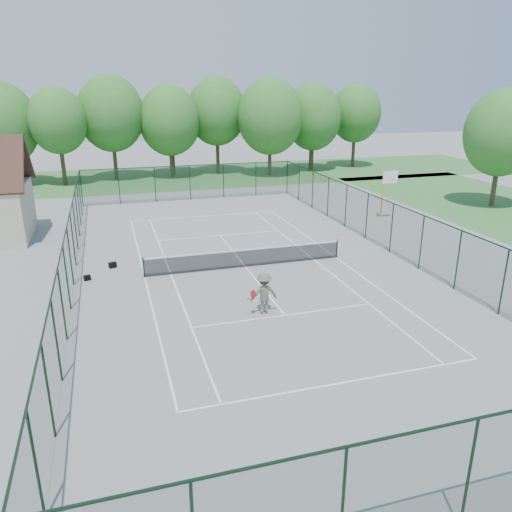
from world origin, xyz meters
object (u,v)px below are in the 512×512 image
Objects in this scene: tennis_net at (246,257)px; basketball_goal at (387,185)px; sports_bag_a at (87,278)px; tennis_player at (264,293)px.

tennis_net is 14.96m from basketball_goal.
sports_bag_a is (-8.35, 0.43, -0.44)m from tennis_net.
basketball_goal is 10.54× the size of sports_bag_a.
basketball_goal is 22.47m from sports_bag_a.
sports_bag_a is 9.87m from tennis_player.
basketball_goal is at bearing 43.87° from tennis_player.
tennis_player is (7.55, -6.31, 0.79)m from sports_bag_a.
tennis_net is at bearing 82.21° from tennis_player.
tennis_net is at bearing -150.50° from basketball_goal.
basketball_goal reaches higher than sports_bag_a.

